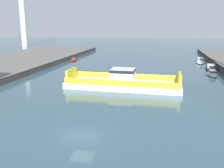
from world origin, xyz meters
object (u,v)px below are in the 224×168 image
at_px(chain_ferry, 123,82).
at_px(moored_boat_near_left, 200,61).
at_px(moored_boat_far_left, 74,60).
at_px(smokestack_distant_a, 23,16).
at_px(moored_boat_far_right, 212,73).
at_px(moored_boat_near_right, 211,68).

height_order(chain_ferry, moored_boat_near_left, chain_ferry).
xyz_separation_m(moored_boat_far_left, smokestack_distant_a, (-47.88, 50.43, 16.35)).
bearing_deg(moored_boat_far_left, smokestack_distant_a, 133.51).
distance_m(moored_boat_near_left, moored_boat_far_left, 41.42).
relative_size(moored_boat_far_left, moored_boat_far_right, 0.89).
xyz_separation_m(chain_ferry, moored_boat_near_left, (19.10, 36.39, -0.51)).
relative_size(moored_boat_near_left, smokestack_distant_a, 0.24).
distance_m(chain_ferry, moored_boat_far_left, 39.73).
distance_m(moored_boat_near_left, moored_boat_near_right, 11.83).
bearing_deg(moored_boat_far_right, chain_ferry, -139.95).
bearing_deg(chain_ferry, moored_boat_far_left, 123.94).
bearing_deg(chain_ferry, moored_boat_far_right, 40.05).
bearing_deg(moored_boat_far_right, moored_boat_far_left, 157.78).
bearing_deg(moored_boat_near_right, smokestack_distant_a, 146.94).
height_order(moored_boat_near_right, smokestack_distant_a, smokestack_distant_a).
height_order(moored_boat_near_right, moored_boat_far_left, moored_boat_near_right).
bearing_deg(chain_ferry, smokestack_distant_a, 130.03).
distance_m(moored_boat_near_left, smokestack_distant_a, 102.05).
bearing_deg(moored_boat_far_right, moored_boat_near_right, 82.54).
height_order(moored_boat_near_left, moored_boat_far_left, moored_boat_near_left).
height_order(moored_boat_near_right, moored_boat_far_right, moored_boat_far_right).
xyz_separation_m(chain_ferry, smokestack_distant_a, (-70.05, 83.39, 15.53)).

